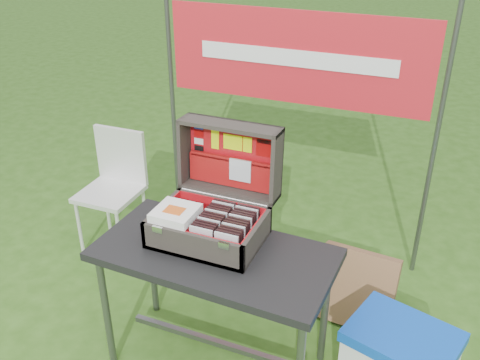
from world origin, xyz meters
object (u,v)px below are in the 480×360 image
at_px(cardboard_box, 356,289).
at_px(suitcase, 213,189).
at_px(table, 216,309).
at_px(chair, 109,195).

bearing_deg(cardboard_box, suitcase, -141.27).
bearing_deg(table, chair, 150.39).
bearing_deg(suitcase, cardboard_box, 33.93).
distance_m(suitcase, chair, 1.27).
relative_size(table, cardboard_box, 2.51).
relative_size(chair, cardboard_box, 1.83).
bearing_deg(table, cardboard_box, 46.45).
bearing_deg(suitcase, chair, 152.09).
height_order(chair, cardboard_box, chair).
bearing_deg(chair, cardboard_box, -4.11).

